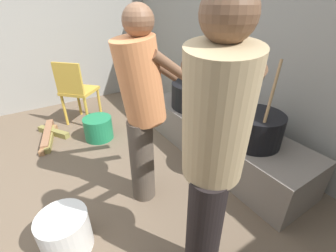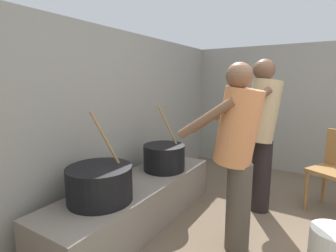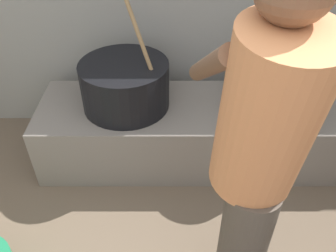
% 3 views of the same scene
% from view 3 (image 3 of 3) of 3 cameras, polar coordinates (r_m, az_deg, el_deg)
% --- Properties ---
extents(hearth_ledge, '(2.04, 0.60, 0.42)m').
position_cam_3_polar(hearth_ledge, '(2.33, 4.99, -0.87)').
color(hearth_ledge, slate).
rests_on(hearth_ledge, ground_plane).
extents(cooking_pot_main, '(0.54, 0.54, 0.74)m').
position_cam_3_polar(cooking_pot_main, '(2.14, -6.89, 6.72)').
color(cooking_pot_main, black).
rests_on(cooking_pot_main, hearth_ledge).
extents(cooking_pot_secondary, '(0.46, 0.46, 0.74)m').
position_cam_3_polar(cooking_pot_secondary, '(2.19, 17.68, 5.74)').
color(cooking_pot_secondary, black).
rests_on(cooking_pot_secondary, hearth_ledge).
extents(cook_in_orange_shirt, '(0.39, 0.68, 1.54)m').
position_cam_3_polar(cook_in_orange_shirt, '(1.21, 14.71, -4.92)').
color(cook_in_orange_shirt, '#4C4238').
rests_on(cook_in_orange_shirt, ground_plane).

